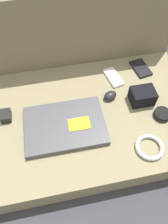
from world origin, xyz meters
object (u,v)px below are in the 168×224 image
phone_black (141,68)px  camera_pouch (142,96)px  laptop (65,125)px  phone_silver (113,77)px  speaker_puck (162,114)px  computer_mouse (110,96)px  charger_brick (6,116)px

phone_black → camera_pouch: (-0.07, -0.19, 0.03)m
camera_pouch → phone_black: bearing=70.6°
laptop → camera_pouch: camera_pouch is taller
laptop → phone_silver: laptop is taller
speaker_puck → camera_pouch: (-0.06, 0.10, 0.02)m
computer_mouse → phone_black: (0.21, 0.15, -0.01)m
phone_black → charger_brick: size_ratio=2.22×
phone_silver → camera_pouch: 0.19m
camera_pouch → phone_silver: bearing=118.5°
phone_silver → phone_black: size_ratio=1.03×
computer_mouse → camera_pouch: camera_pouch is taller
computer_mouse → charger_brick: size_ratio=1.30×
speaker_puck → phone_black: speaker_puck is taller
phone_black → charger_brick: (-0.68, -0.17, 0.01)m
phone_silver → phone_black: same height
laptop → phone_black: bearing=31.8°
laptop → phone_silver: 0.36m
computer_mouse → charger_brick: 0.48m
computer_mouse → camera_pouch: size_ratio=0.72×
computer_mouse → phone_silver: size_ratio=0.57×
charger_brick → camera_pouch: bearing=-2.6°
phone_silver → camera_pouch: size_ratio=1.26×
phone_black → camera_pouch: bearing=-118.7°
speaker_puck → camera_pouch: size_ratio=0.72×
laptop → speaker_puck: bearing=-3.2°
phone_silver → camera_pouch: bearing=-72.9°
phone_silver → charger_brick: size_ratio=2.28×
laptop → charger_brick: bearing=158.7°
laptop → speaker_puck: laptop is taller
computer_mouse → charger_brick: computer_mouse is taller
computer_mouse → charger_brick: (-0.48, -0.02, -0.00)m
speaker_puck → charger_brick: size_ratio=1.29×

